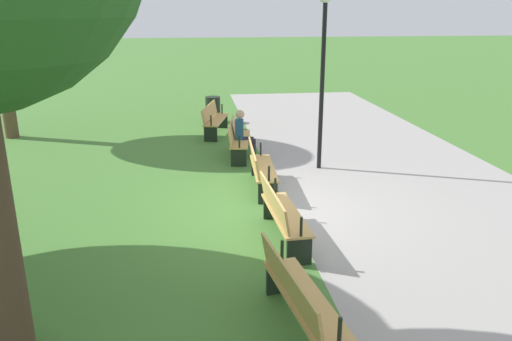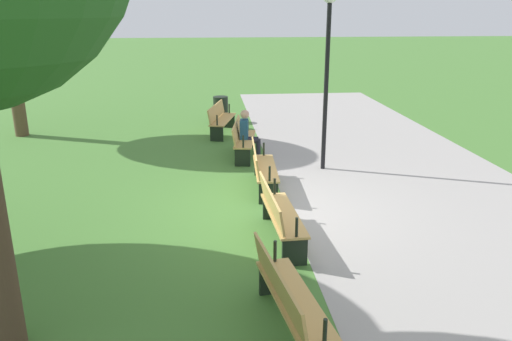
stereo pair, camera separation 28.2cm
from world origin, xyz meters
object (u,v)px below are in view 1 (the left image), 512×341
object	(u,v)px
bench_2	(260,167)
bench_3	(281,212)
lamp_post	(324,47)
trash_bin	(213,109)
bench_0	(214,119)
bench_1	(237,138)
bench_4	(299,297)
person_seated	(243,132)

from	to	relation	value
bench_2	bench_3	distance (m)	2.49
lamp_post	trash_bin	size ratio (longest dim) A/B	4.81
bench_0	bench_1	distance (m)	2.49
bench_4	lamp_post	bearing A→B (deg)	155.37
bench_2	trash_bin	distance (m)	6.73
person_seated	trash_bin	world-z (taller)	person_seated
lamp_post	bench_2	bearing A→B (deg)	-52.02
bench_0	person_seated	xyz separation A→B (m)	(2.48, 0.61, 0.16)
bench_2	lamp_post	size ratio (longest dim) A/B	0.47
bench_0	person_seated	distance (m)	2.56
bench_0	bench_4	bearing A→B (deg)	16.57
bench_2	person_seated	world-z (taller)	person_seated
bench_2	bench_3	xyz separation A→B (m)	(2.49, 0.00, 0.00)
person_seated	trash_bin	xyz separation A→B (m)	(-4.25, -0.56, -0.22)
person_seated	lamp_post	world-z (taller)	lamp_post
bench_0	trash_bin	world-z (taller)	bench_0
bench_0	lamp_post	size ratio (longest dim) A/B	0.48
bench_0	lamp_post	world-z (taller)	lamp_post
bench_1	bench_4	distance (m)	7.44
bench_0	bench_2	size ratio (longest dim) A/B	1.02
bench_3	person_seated	size ratio (longest dim) A/B	1.58
bench_2	lamp_post	distance (m)	3.07
bench_3	bench_4	world-z (taller)	same
lamp_post	bench_1	bearing A→B (deg)	-124.43
bench_0	person_seated	world-z (taller)	person_seated
bench_0	bench_3	world-z (taller)	same
trash_bin	bench_2	bearing A→B (deg)	5.62
bench_3	bench_4	size ratio (longest dim) A/B	0.99
trash_bin	person_seated	bearing A→B (deg)	7.50
bench_2	bench_3	bearing A→B (deg)	2.76
bench_4	trash_bin	world-z (taller)	bench_4
bench_0	lamp_post	distance (m)	4.92
bench_3	bench_4	xyz separation A→B (m)	(2.48, -0.24, 0.00)
bench_0	bench_1	xyz separation A→B (m)	(2.44, 0.47, 0.00)
bench_4	person_seated	bearing A→B (deg)	170.62
bench_2	bench_4	world-z (taller)	same
trash_bin	lamp_post	bearing A→B (deg)	22.26
bench_0	trash_bin	size ratio (longest dim) A/B	2.31
bench_4	bench_3	bearing A→B (deg)	166.21
lamp_post	trash_bin	distance (m)	6.37
bench_1	trash_bin	distance (m)	4.24
bench_3	lamp_post	bearing A→B (deg)	154.25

